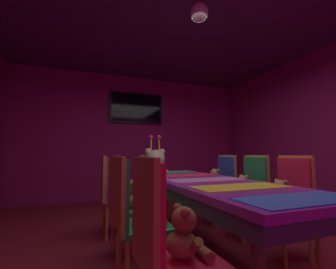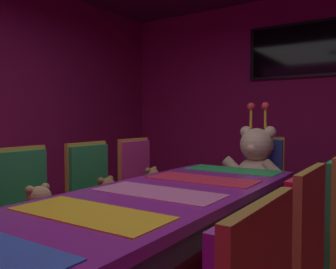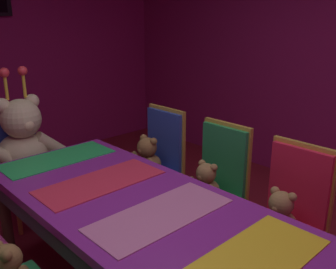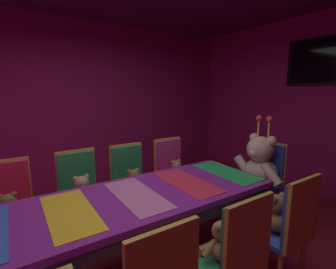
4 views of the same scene
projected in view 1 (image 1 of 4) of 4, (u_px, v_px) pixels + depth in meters
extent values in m
plane|color=maroon|center=(207.00, 256.00, 2.27)|extent=(7.90, 7.90, 0.00)
cube|color=#8C1959|center=(135.00, 137.00, 5.36)|extent=(5.20, 0.12, 2.80)
cube|color=purple|center=(206.00, 183.00, 2.33)|extent=(0.90, 2.53, 0.05)
cube|color=#33333F|center=(206.00, 190.00, 2.32)|extent=(0.88, 2.48, 0.10)
cylinder|color=#4C3826|center=(190.00, 198.00, 3.49)|extent=(0.07, 0.07, 0.69)
cylinder|color=#4C3826|center=(141.00, 201.00, 3.22)|extent=(0.07, 0.07, 0.69)
cube|color=blue|center=(302.00, 199.00, 1.33)|extent=(0.77, 0.32, 0.01)
cube|color=yellow|center=(241.00, 187.00, 1.83)|extent=(0.77, 0.32, 0.01)
cube|color=pink|center=(206.00, 180.00, 2.33)|extent=(0.77, 0.32, 0.01)
cube|color=#E52D4C|center=(184.00, 175.00, 2.83)|extent=(0.77, 0.32, 0.01)
cube|color=green|center=(168.00, 172.00, 3.33)|extent=(0.77, 0.32, 0.01)
cube|color=red|center=(181.00, 263.00, 1.20)|extent=(0.40, 0.40, 0.04)
cube|color=red|center=(148.00, 212.00, 1.15)|extent=(0.05, 0.38, 0.50)
cube|color=gold|center=(144.00, 213.00, 1.15)|extent=(0.03, 0.41, 0.55)
ellipsoid|color=brown|center=(181.00, 244.00, 1.20)|extent=(0.17, 0.17, 0.13)
sphere|color=brown|center=(184.00, 220.00, 1.22)|extent=(0.13, 0.13, 0.13)
sphere|color=#99663C|center=(192.00, 221.00, 1.24)|extent=(0.05, 0.05, 0.05)
sphere|color=brown|center=(177.00, 208.00, 1.27)|extent=(0.05, 0.05, 0.05)
sphere|color=brown|center=(185.00, 212.00, 1.17)|extent=(0.05, 0.05, 0.05)
cylinder|color=brown|center=(181.00, 235.00, 1.30)|extent=(0.05, 0.12, 0.11)
cylinder|color=brown|center=(195.00, 246.00, 1.14)|extent=(0.05, 0.12, 0.11)
cylinder|color=brown|center=(196.00, 247.00, 1.28)|extent=(0.06, 0.13, 0.06)
cylinder|color=brown|center=(204.00, 253.00, 1.20)|extent=(0.06, 0.13, 0.06)
cube|color=#268C4C|center=(144.00, 227.00, 1.78)|extent=(0.40, 0.40, 0.04)
cube|color=#268C4C|center=(121.00, 193.00, 1.74)|extent=(0.05, 0.38, 0.50)
cube|color=gold|center=(119.00, 193.00, 1.74)|extent=(0.03, 0.41, 0.55)
cylinder|color=gold|center=(157.00, 247.00, 1.97)|extent=(0.04, 0.04, 0.42)
cylinder|color=gold|center=(171.00, 264.00, 1.67)|extent=(0.04, 0.04, 0.42)
cylinder|color=gold|center=(120.00, 253.00, 1.86)|extent=(0.04, 0.04, 0.42)
ellipsoid|color=tan|center=(144.00, 213.00, 1.79)|extent=(0.19, 0.19, 0.15)
sphere|color=tan|center=(147.00, 195.00, 1.81)|extent=(0.15, 0.15, 0.15)
sphere|color=tan|center=(153.00, 197.00, 1.83)|extent=(0.06, 0.06, 0.06)
sphere|color=tan|center=(143.00, 187.00, 1.86)|extent=(0.06, 0.06, 0.06)
sphere|color=tan|center=(147.00, 189.00, 1.76)|extent=(0.06, 0.06, 0.06)
cylinder|color=tan|center=(146.00, 208.00, 1.89)|extent=(0.05, 0.13, 0.12)
cylinder|color=tan|center=(153.00, 214.00, 1.72)|extent=(0.05, 0.13, 0.12)
cylinder|color=tan|center=(157.00, 217.00, 1.88)|extent=(0.06, 0.14, 0.06)
cylinder|color=tan|center=(161.00, 220.00, 1.79)|extent=(0.06, 0.14, 0.06)
cube|color=#268C4C|center=(132.00, 210.00, 2.33)|extent=(0.40, 0.40, 0.04)
cube|color=#268C4C|center=(114.00, 183.00, 2.29)|extent=(0.05, 0.38, 0.50)
cube|color=gold|center=(112.00, 184.00, 2.28)|extent=(0.03, 0.41, 0.55)
cylinder|color=gold|center=(143.00, 227.00, 2.52)|extent=(0.04, 0.04, 0.42)
cylinder|color=gold|center=(152.00, 237.00, 2.22)|extent=(0.04, 0.04, 0.42)
cylinder|color=gold|center=(113.00, 230.00, 2.40)|extent=(0.04, 0.04, 0.42)
cylinder|color=gold|center=(118.00, 241.00, 2.11)|extent=(0.04, 0.04, 0.42)
ellipsoid|color=olive|center=(132.00, 200.00, 2.34)|extent=(0.17, 0.17, 0.14)
sphere|color=olive|center=(134.00, 188.00, 2.36)|extent=(0.14, 0.14, 0.14)
sphere|color=#AE7747|center=(138.00, 189.00, 2.37)|extent=(0.05, 0.05, 0.05)
sphere|color=olive|center=(131.00, 182.00, 2.40)|extent=(0.05, 0.05, 0.05)
sphere|color=olive|center=(133.00, 183.00, 2.31)|extent=(0.05, 0.05, 0.05)
cylinder|color=olive|center=(134.00, 197.00, 2.43)|extent=(0.05, 0.12, 0.11)
cylinder|color=olive|center=(137.00, 200.00, 2.27)|extent=(0.05, 0.12, 0.11)
cylinder|color=olive|center=(141.00, 203.00, 2.42)|extent=(0.06, 0.13, 0.06)
cylinder|color=olive|center=(144.00, 205.00, 2.33)|extent=(0.06, 0.13, 0.06)
cube|color=#CC338C|center=(119.00, 199.00, 2.90)|extent=(0.40, 0.40, 0.04)
cube|color=#CC338C|center=(104.00, 178.00, 2.86)|extent=(0.05, 0.38, 0.50)
cube|color=gold|center=(103.00, 178.00, 2.85)|extent=(0.03, 0.41, 0.55)
cylinder|color=gold|center=(129.00, 214.00, 3.08)|extent=(0.04, 0.04, 0.42)
cylinder|color=gold|center=(134.00, 220.00, 2.79)|extent=(0.04, 0.04, 0.42)
cylinder|color=gold|center=(104.00, 216.00, 2.97)|extent=(0.04, 0.04, 0.42)
cylinder|color=gold|center=(107.00, 223.00, 2.67)|extent=(0.04, 0.04, 0.42)
ellipsoid|color=#9E7247|center=(119.00, 191.00, 2.91)|extent=(0.17, 0.17, 0.14)
sphere|color=#9E7247|center=(120.00, 181.00, 2.92)|extent=(0.14, 0.14, 0.14)
sphere|color=tan|center=(124.00, 182.00, 2.94)|extent=(0.05, 0.05, 0.05)
sphere|color=#9E7247|center=(119.00, 177.00, 2.97)|extent=(0.05, 0.05, 0.05)
sphere|color=#9E7247|center=(120.00, 178.00, 2.87)|extent=(0.05, 0.05, 0.05)
cylinder|color=#9E7247|center=(121.00, 189.00, 3.00)|extent=(0.05, 0.12, 0.11)
cylinder|color=#9E7247|center=(123.00, 191.00, 2.84)|extent=(0.05, 0.12, 0.11)
cylinder|color=#9E7247|center=(127.00, 194.00, 2.98)|extent=(0.06, 0.13, 0.06)
cylinder|color=#9E7247|center=(128.00, 195.00, 2.90)|extent=(0.06, 0.13, 0.06)
cylinder|color=gold|center=(318.00, 257.00, 1.79)|extent=(0.04, 0.04, 0.42)
cylinder|color=beige|center=(336.00, 223.00, 1.72)|extent=(0.06, 0.12, 0.06)
cube|color=red|center=(282.00, 211.00, 2.28)|extent=(0.40, 0.40, 0.04)
cube|color=red|center=(295.00, 183.00, 2.37)|extent=(0.05, 0.38, 0.50)
cube|color=gold|center=(296.00, 182.00, 2.38)|extent=(0.03, 0.41, 0.55)
cylinder|color=gold|center=(282.00, 228.00, 2.47)|extent=(0.04, 0.04, 0.42)
cylinder|color=gold|center=(310.00, 239.00, 2.17)|extent=(0.04, 0.04, 0.42)
cylinder|color=gold|center=(259.00, 232.00, 2.35)|extent=(0.04, 0.04, 0.42)
cylinder|color=gold|center=(285.00, 243.00, 2.06)|extent=(0.04, 0.04, 0.42)
ellipsoid|color=#9E7247|center=(282.00, 201.00, 2.29)|extent=(0.18, 0.18, 0.14)
sphere|color=#9E7247|center=(280.00, 187.00, 2.29)|extent=(0.14, 0.14, 0.14)
sphere|color=tan|center=(277.00, 189.00, 2.28)|extent=(0.05, 0.05, 0.05)
sphere|color=#9E7247|center=(286.00, 182.00, 2.25)|extent=(0.05, 0.05, 0.05)
sphere|color=#9E7247|center=(277.00, 181.00, 2.36)|extent=(0.05, 0.05, 0.05)
cylinder|color=#9E7247|center=(287.00, 201.00, 2.19)|extent=(0.05, 0.13, 0.12)
cylinder|color=#9E7247|center=(272.00, 198.00, 2.36)|extent=(0.05, 0.13, 0.12)
cylinder|color=#9E7247|center=(277.00, 208.00, 2.20)|extent=(0.06, 0.14, 0.06)
cylinder|color=#9E7247|center=(269.00, 206.00, 2.29)|extent=(0.06, 0.14, 0.06)
cube|color=#268C4C|center=(245.00, 200.00, 2.84)|extent=(0.40, 0.40, 0.04)
cube|color=#268C4C|center=(256.00, 177.00, 2.93)|extent=(0.05, 0.38, 0.50)
cube|color=gold|center=(257.00, 177.00, 2.94)|extent=(0.03, 0.41, 0.55)
cylinder|color=gold|center=(247.00, 215.00, 3.03)|extent=(0.04, 0.04, 0.42)
cylinder|color=gold|center=(265.00, 221.00, 2.73)|extent=(0.04, 0.04, 0.42)
cylinder|color=gold|center=(226.00, 217.00, 2.91)|extent=(0.04, 0.04, 0.42)
cylinder|color=gold|center=(243.00, 224.00, 2.62)|extent=(0.04, 0.04, 0.42)
ellipsoid|color=#9E7247|center=(244.00, 192.00, 2.85)|extent=(0.18, 0.18, 0.14)
sphere|color=#9E7247|center=(243.00, 181.00, 2.86)|extent=(0.14, 0.14, 0.14)
sphere|color=tan|center=(240.00, 182.00, 2.84)|extent=(0.05, 0.05, 0.05)
sphere|color=#9E7247|center=(247.00, 177.00, 2.82)|extent=(0.05, 0.05, 0.05)
sphere|color=#9E7247|center=(241.00, 177.00, 2.91)|extent=(0.05, 0.05, 0.05)
cylinder|color=#9E7247|center=(247.00, 192.00, 2.76)|extent=(0.05, 0.13, 0.12)
cylinder|color=#9E7247|center=(237.00, 190.00, 2.92)|extent=(0.05, 0.13, 0.12)
cylinder|color=#9E7247|center=(239.00, 197.00, 2.76)|extent=(0.06, 0.13, 0.06)
cylinder|color=#9E7247|center=(234.00, 196.00, 2.85)|extent=(0.06, 0.13, 0.06)
cube|color=#2D47B2|center=(216.00, 192.00, 3.42)|extent=(0.40, 0.40, 0.04)
cube|color=#2D47B2|center=(226.00, 173.00, 3.51)|extent=(0.05, 0.38, 0.50)
cube|color=gold|center=(227.00, 173.00, 3.52)|extent=(0.03, 0.41, 0.55)
cylinder|color=gold|center=(220.00, 205.00, 3.61)|extent=(0.04, 0.04, 0.42)
cylinder|color=gold|center=(232.00, 209.00, 3.31)|extent=(0.04, 0.04, 0.42)
cylinder|color=gold|center=(202.00, 207.00, 3.49)|extent=(0.04, 0.04, 0.42)
cylinder|color=gold|center=(213.00, 211.00, 3.20)|extent=(0.04, 0.04, 0.42)
ellipsoid|color=olive|center=(216.00, 185.00, 3.43)|extent=(0.20, 0.20, 0.16)
sphere|color=olive|center=(215.00, 175.00, 3.44)|extent=(0.16, 0.16, 0.16)
sphere|color=#AE7747|center=(212.00, 176.00, 3.42)|extent=(0.06, 0.06, 0.06)
sphere|color=olive|center=(218.00, 171.00, 3.39)|extent=(0.06, 0.06, 0.06)
sphere|color=olive|center=(214.00, 170.00, 3.50)|extent=(0.06, 0.06, 0.06)
cylinder|color=olive|center=(218.00, 184.00, 3.32)|extent=(0.06, 0.14, 0.13)
cylinder|color=olive|center=(210.00, 183.00, 3.51)|extent=(0.06, 0.14, 0.13)
cylinder|color=olive|center=(210.00, 189.00, 3.33)|extent=(0.07, 0.15, 0.07)
cylinder|color=olive|center=(207.00, 188.00, 3.43)|extent=(0.07, 0.15, 0.07)
cube|color=#2D47B2|center=(155.00, 188.00, 3.87)|extent=(0.40, 0.40, 0.04)
cube|color=#2D47B2|center=(152.00, 171.00, 4.06)|extent=(0.38, 0.05, 0.50)
cube|color=gold|center=(151.00, 171.00, 4.08)|extent=(0.41, 0.03, 0.55)
cylinder|color=gold|center=(161.00, 199.00, 4.06)|extent=(0.04, 0.04, 0.42)
cylinder|color=gold|center=(167.00, 203.00, 3.76)|extent=(0.04, 0.04, 0.42)
cylinder|color=gold|center=(143.00, 201.00, 3.95)|extent=(0.04, 0.04, 0.42)
cylinder|color=gold|center=(148.00, 204.00, 3.65)|extent=(0.04, 0.04, 0.42)
ellipsoid|color=beige|center=(155.00, 176.00, 3.89)|extent=(0.39, 0.39, 0.32)
sphere|color=beige|center=(156.00, 159.00, 3.88)|extent=(0.32, 0.32, 0.32)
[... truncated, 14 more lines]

